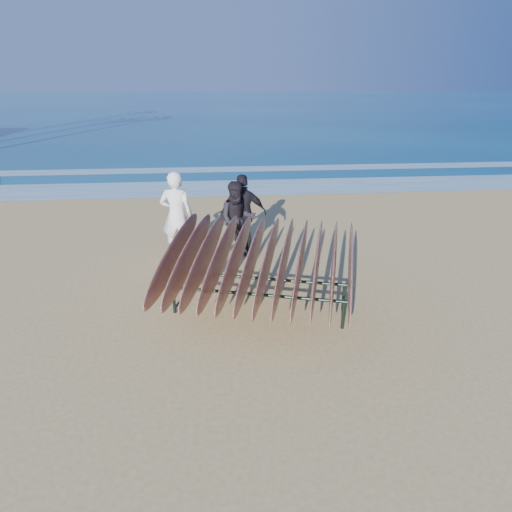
% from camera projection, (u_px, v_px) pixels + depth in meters
% --- Properties ---
extents(ground, '(120.00, 120.00, 0.00)m').
position_uv_depth(ground, '(260.00, 325.00, 7.78)').
color(ground, tan).
rests_on(ground, ground).
extents(ocean, '(160.00, 160.00, 0.00)m').
position_uv_depth(ocean, '(217.00, 106.00, 58.56)').
color(ocean, navy).
rests_on(ocean, ground).
extents(foam_near, '(160.00, 160.00, 0.00)m').
position_uv_depth(foam_near, '(233.00, 188.00, 17.01)').
color(foam_near, white).
rests_on(foam_near, ground).
extents(foam_far, '(160.00, 160.00, 0.00)m').
position_uv_depth(foam_far, '(230.00, 169.00, 20.24)').
color(foam_far, white).
rests_on(foam_far, ground).
extents(surfboard_rack, '(3.88, 3.76, 1.58)m').
position_uv_depth(surfboard_rack, '(259.00, 262.00, 7.87)').
color(surfboard_rack, black).
rests_on(surfboard_rack, ground).
extents(person_white, '(0.78, 0.55, 2.00)m').
position_uv_depth(person_white, '(177.00, 215.00, 10.31)').
color(person_white, white).
rests_on(person_white, ground).
extents(person_dark_a, '(0.89, 0.71, 1.77)m').
position_uv_depth(person_dark_a, '(238.00, 220.00, 10.36)').
color(person_dark_a, black).
rests_on(person_dark_a, ground).
extents(person_dark_b, '(1.11, 0.51, 1.86)m').
position_uv_depth(person_dark_b, '(243.00, 214.00, 10.67)').
color(person_dark_b, black).
rests_on(person_dark_b, ground).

